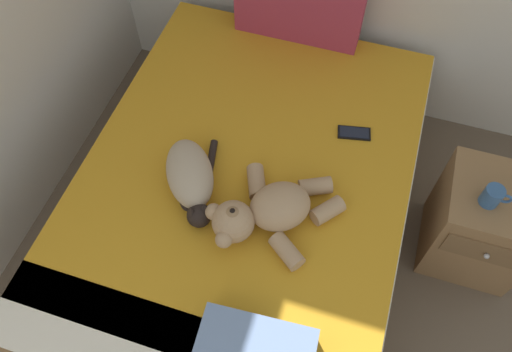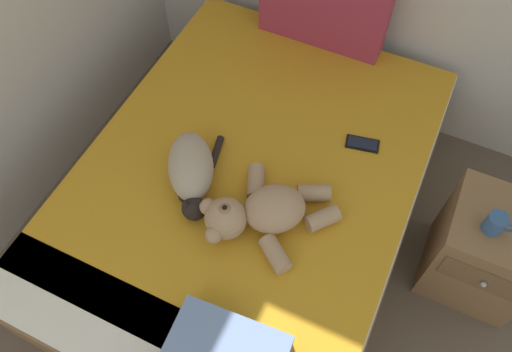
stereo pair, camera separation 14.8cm
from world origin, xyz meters
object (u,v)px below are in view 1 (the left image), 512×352
(teddy_bear, at_px, (267,211))
(cell_phone, at_px, (354,133))
(bed, at_px, (247,201))
(cat, at_px, (191,178))
(mug, at_px, (493,196))
(nightstand, at_px, (480,224))

(teddy_bear, height_order, cell_phone, teddy_bear)
(bed, distance_m, cat, 0.43)
(cell_phone, height_order, mug, mug)
(bed, bearing_deg, teddy_bear, -53.62)
(nightstand, distance_m, mug, 0.33)
(teddy_bear, relative_size, mug, 4.39)
(bed, height_order, mug, mug)
(cell_phone, bearing_deg, teddy_bear, -114.54)
(cat, height_order, nightstand, cat)
(cat, xyz_separation_m, teddy_bear, (0.35, -0.06, 0.01))
(cell_phone, distance_m, nightstand, 0.74)
(cat, height_order, mug, cat)
(cat, distance_m, mug, 1.25)
(teddy_bear, bearing_deg, nightstand, 24.91)
(cell_phone, relative_size, mug, 1.33)
(bed, relative_size, nightstand, 3.64)
(teddy_bear, bearing_deg, cell_phone, 65.46)
(bed, distance_m, nightstand, 1.10)
(cat, distance_m, teddy_bear, 0.35)
(cat, height_order, cell_phone, cat)
(teddy_bear, relative_size, nightstand, 0.98)
(bed, bearing_deg, mug, 8.97)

